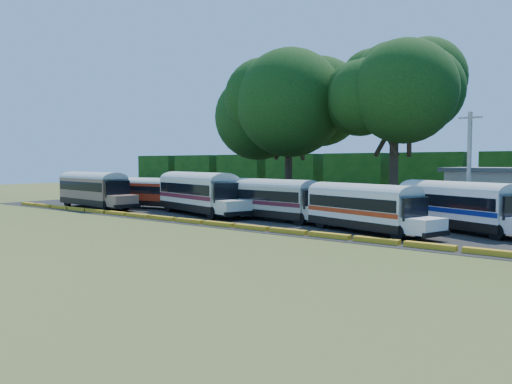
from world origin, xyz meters
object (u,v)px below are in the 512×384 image
Objects in this scene: bus_beige at (94,188)px; bus_cream_west at (199,191)px; bus_white_red at (364,205)px; tree_west at (289,104)px; bus_red at (149,191)px.

bus_cream_west is at bearing 16.10° from bus_beige.
bus_cream_west is 16.23m from bus_white_red.
tree_west is at bearing 154.17° from bus_white_red.
bus_beige is at bearing -154.27° from bus_cream_west.
tree_west is (-16.21, 14.68, 8.97)m from bus_white_red.
bus_beige is at bearing -127.83° from tree_west.
tree_west reaches higher than bus_cream_west.
bus_white_red is at bearing -42.17° from tree_west.
bus_beige is 0.70× the size of tree_west.
bus_cream_west is (8.16, -1.21, 0.35)m from bus_red.
bus_red is at bearing -169.23° from bus_white_red.
bus_beige is 0.96× the size of bus_cream_west.
bus_red is at bearing -123.47° from tree_west.
bus_beige reaches higher than bus_red.
bus_beige is 1.13× the size of bus_white_red.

